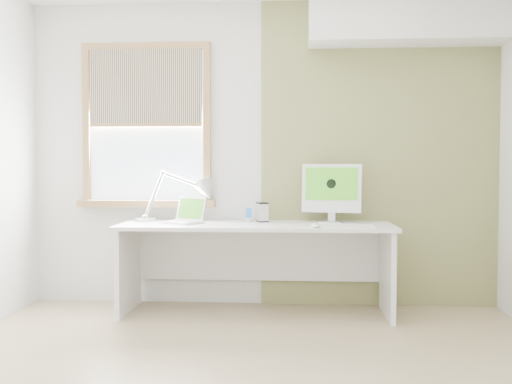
# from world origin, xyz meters

# --- Properties ---
(room) EXTENTS (4.04, 3.54, 2.64)m
(room) POSITION_xyz_m (0.00, 0.00, 1.30)
(room) COLOR tan
(room) RESTS_ON ground
(accent_wall) EXTENTS (2.00, 0.02, 2.60)m
(accent_wall) POSITION_xyz_m (1.00, 1.74, 1.30)
(accent_wall) COLOR olive
(accent_wall) RESTS_ON room
(soffit) EXTENTS (1.60, 0.40, 0.42)m
(soffit) POSITION_xyz_m (1.20, 1.57, 2.40)
(soffit) COLOR white
(soffit) RESTS_ON room
(window) EXTENTS (1.20, 0.14, 1.42)m
(window) POSITION_xyz_m (-1.00, 1.71, 1.54)
(window) COLOR olive
(window) RESTS_ON room
(desk) EXTENTS (2.20, 0.70, 0.73)m
(desk) POSITION_xyz_m (-0.02, 1.44, 0.53)
(desk) COLOR white
(desk) RESTS_ON room
(desk_lamp) EXTENTS (0.78, 0.40, 0.43)m
(desk_lamp) POSITION_xyz_m (-0.56, 1.64, 0.95)
(desk_lamp) COLOR silver
(desk_lamp) RESTS_ON desk
(laptop) EXTENTS (0.39, 0.37, 0.21)m
(laptop) POSITION_xyz_m (-0.60, 1.41, 0.78)
(laptop) COLOR silver
(laptop) RESTS_ON desk
(phone_dock) EXTENTS (0.08, 0.08, 0.13)m
(phone_dock) POSITION_xyz_m (-0.09, 1.53, 0.77)
(phone_dock) COLOR silver
(phone_dock) RESTS_ON desk
(external_drive) EXTENTS (0.11, 0.14, 0.16)m
(external_drive) POSITION_xyz_m (0.02, 1.55, 0.81)
(external_drive) COLOR silver
(external_drive) RESTS_ON desk
(imac) EXTENTS (0.50, 0.20, 0.48)m
(imac) POSITION_xyz_m (0.59, 1.56, 1.00)
(imac) COLOR silver
(imac) RESTS_ON desk
(keyboard) EXTENTS (0.43, 0.13, 0.02)m
(keyboard) POSITION_xyz_m (0.69, 1.17, 0.74)
(keyboard) COLOR white
(keyboard) RESTS_ON desk
(mouse) EXTENTS (0.08, 0.11, 0.03)m
(mouse) POSITION_xyz_m (0.45, 1.12, 0.75)
(mouse) COLOR white
(mouse) RESTS_ON desk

